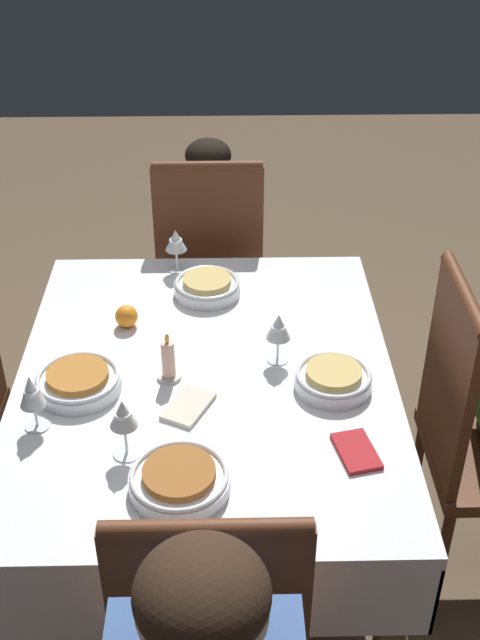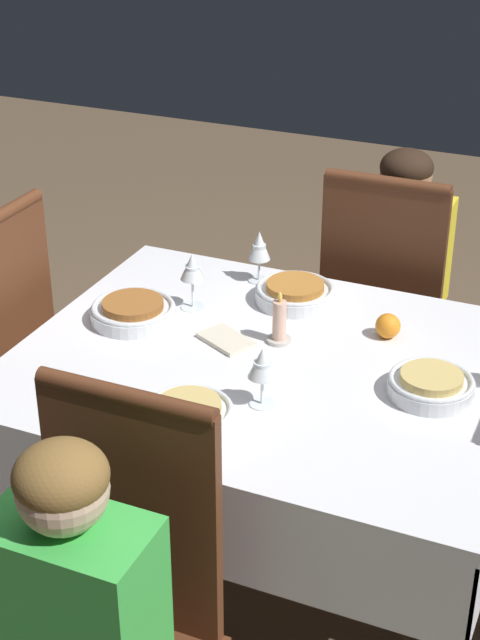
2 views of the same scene
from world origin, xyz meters
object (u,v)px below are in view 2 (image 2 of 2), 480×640
at_px(napkin_red_folded, 226,340).
at_px(wine_glass_east, 192,269).
at_px(dining_table, 270,392).
at_px(bowl_east, 133,311).
at_px(chair_north, 110,620).
at_px(wine_glass_south, 259,247).
at_px(orange_fruit, 388,326).
at_px(wine_glass_north, 262,365).
at_px(bowl_west, 431,385).
at_px(bowl_south, 295,292).
at_px(candle_centerpiece, 279,324).
at_px(chair_south, 387,308).
at_px(napkin_spare_side, 86,403).
at_px(bowl_north, 189,413).
at_px(person_child_yellow, 402,280).

bearing_deg(napkin_red_folded, wine_glass_east, -40.77).
height_order(dining_table, bowl_east, bowl_east).
bearing_deg(chair_north, wine_glass_south, 98.23).
bearing_deg(orange_fruit, wine_glass_north, 67.66).
relative_size(wine_glass_north, bowl_west, 0.73).
bearing_deg(bowl_south, bowl_east, 37.78).
bearing_deg(bowl_west, candle_centerpiece, -13.45).
relative_size(candle_centerpiece, orange_fruit, 2.16).
bearing_deg(bowl_west, napkin_red_folded, -4.78).
xyz_separation_m(chair_north, napkin_red_folded, (0.11, -0.79, 0.20)).
bearing_deg(candle_centerpiece, chair_south, -99.56).
height_order(dining_table, chair_south, chair_south).
height_order(chair_north, napkin_spare_side, chair_north).
distance_m(chair_north, napkin_red_folded, 0.82).
relative_size(chair_south, candle_centerpiece, 7.23).
height_order(chair_north, chair_south, same).
relative_size(wine_glass_east, candle_centerpiece, 1.13).
xyz_separation_m(bowl_south, orange_fruit, (-0.29, 0.10, 0.01)).
bearing_deg(wine_glass_east, bowl_west, 165.32).
distance_m(wine_glass_north, bowl_south, 0.54).
height_order(bowl_north, orange_fruit, orange_fruit).
relative_size(person_child_yellow, napkin_red_folded, 6.25).
bearing_deg(napkin_red_folded, candle_centerpiece, -156.45).
distance_m(dining_table, bowl_north, 0.36).
distance_m(bowl_west, candle_centerpiece, 0.43).
bearing_deg(candle_centerpiece, napkin_red_folded, 23.55).
bearing_deg(person_child_yellow, bowl_north, 82.89).
relative_size(orange_fruit, napkin_red_folded, 0.39).
bearing_deg(person_child_yellow, dining_table, 84.04).
xyz_separation_m(chair_south, orange_fruit, (-0.14, 0.52, 0.22)).
bearing_deg(wine_glass_east, person_child_yellow, -117.84).
height_order(bowl_south, wine_glass_south, wine_glass_south).
bearing_deg(chair_north, napkin_spare_side, 125.16).
xyz_separation_m(dining_table, napkin_red_folded, (0.14, -0.04, 0.10)).
bearing_deg(chair_north, wine_glass_east, 106.02).
height_order(dining_table, candle_centerpiece, candle_centerpiece).
bearing_deg(wine_glass_south, person_child_yellow, -119.58).
relative_size(chair_north, bowl_south, 4.61).
distance_m(dining_table, orange_fruit, 0.35).
xyz_separation_m(napkin_red_folded, napkin_spare_side, (0.17, 0.40, 0.00)).
relative_size(bowl_north, orange_fruit, 3.09).
distance_m(person_child_yellow, bowl_north, 1.28).
distance_m(chair_south, orange_fruit, 0.58).
relative_size(dining_table, bowl_west, 6.13).
bearing_deg(chair_north, person_child_yellow, 85.66).
bearing_deg(bowl_east, wine_glass_south, -120.97).
xyz_separation_m(chair_south, candle_centerpiece, (0.11, 0.65, 0.24)).
distance_m(bowl_north, candle_centerpiece, 0.43).
relative_size(chair_south, napkin_red_folded, 6.17).
height_order(person_child_yellow, napkin_red_folded, person_child_yellow).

